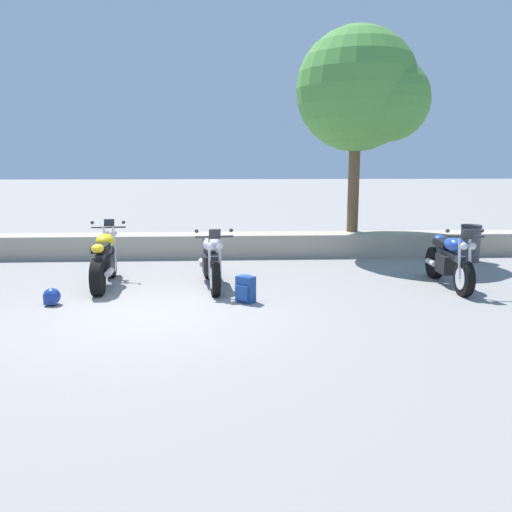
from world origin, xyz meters
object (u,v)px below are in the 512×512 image
object	(u,v)px
rider_helmet	(52,297)
rider_backpack	(245,288)
motorcycle_blue_far_right	(449,261)
leafy_tree_mid_left	(364,92)
motorcycle_silver_centre	(212,261)
trash_bin	(470,243)
motorcycle_yellow_near_left	(105,260)

from	to	relation	value
rider_helmet	rider_backpack	bearing A→B (deg)	0.18
motorcycle_blue_far_right	rider_helmet	bearing A→B (deg)	-172.51
rider_backpack	leafy_tree_mid_left	xyz separation A→B (m)	(3.01, 4.50, 3.71)
leafy_tree_mid_left	rider_backpack	bearing A→B (deg)	-123.75
motorcycle_silver_centre	trash_bin	bearing A→B (deg)	19.90
rider_backpack	leafy_tree_mid_left	bearing A→B (deg)	56.25
motorcycle_silver_centre	motorcycle_blue_far_right	world-z (taller)	same
motorcycle_blue_far_right	rider_backpack	world-z (taller)	motorcycle_blue_far_right
motorcycle_yellow_near_left	motorcycle_blue_far_right	xyz separation A→B (m)	(6.44, -0.41, 0.00)
motorcycle_blue_far_right	rider_backpack	size ratio (longest dim) A/B	4.39
rider_backpack	rider_helmet	bearing A→B (deg)	-179.82
motorcycle_silver_centre	trash_bin	xyz separation A→B (m)	(5.95, 2.15, -0.05)
motorcycle_silver_centre	leafy_tree_mid_left	distance (m)	6.02
motorcycle_silver_centre	leafy_tree_mid_left	size ratio (longest dim) A/B	0.42
leafy_tree_mid_left	motorcycle_blue_far_right	bearing A→B (deg)	-77.11
motorcycle_blue_far_right	leafy_tree_mid_left	world-z (taller)	leafy_tree_mid_left
rider_backpack	motorcycle_yellow_near_left	bearing A→B (deg)	153.14
trash_bin	leafy_tree_mid_left	bearing A→B (deg)	152.75
motorcycle_yellow_near_left	rider_helmet	xyz separation A→B (m)	(-0.56, -1.33, -0.35)
leafy_tree_mid_left	trash_bin	distance (m)	4.40
leafy_tree_mid_left	rider_helmet	bearing A→B (deg)	-143.84
motorcycle_blue_far_right	rider_helmet	distance (m)	7.06
motorcycle_yellow_near_left	motorcycle_silver_centre	distance (m)	2.02
rider_helmet	trash_bin	bearing A→B (deg)	21.20
trash_bin	rider_backpack	bearing A→B (deg)	-148.40
motorcycle_yellow_near_left	motorcycle_silver_centre	size ratio (longest dim) A/B	1.00
motorcycle_blue_far_right	rider_backpack	xyz separation A→B (m)	(-3.83, -0.91, -0.24)
motorcycle_blue_far_right	rider_backpack	bearing A→B (deg)	-166.63
motorcycle_yellow_near_left	leafy_tree_mid_left	bearing A→B (deg)	29.55
leafy_tree_mid_left	trash_bin	bearing A→B (deg)	-27.25
motorcycle_silver_centre	leafy_tree_mid_left	bearing A→B (deg)	43.02
motorcycle_yellow_near_left	trash_bin	size ratio (longest dim) A/B	2.40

